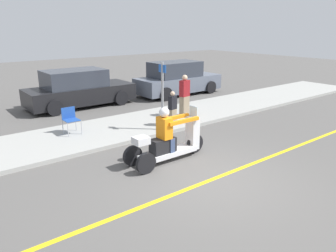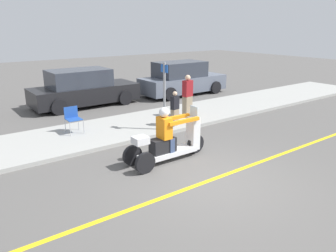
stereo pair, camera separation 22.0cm
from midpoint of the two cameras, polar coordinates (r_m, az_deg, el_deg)
ground_plane at (r=7.71m, az=8.23°, el=-9.33°), size 60.00×60.00×0.00m
lane_stripe at (r=7.64m, az=7.66°, el=-9.54°), size 24.00×0.12×0.01m
sidewalk_strip at (r=11.17m, az=-8.42°, el=-0.53°), size 28.00×2.80×0.12m
motorcycle_trike at (r=8.49m, az=0.81°, el=-2.75°), size 2.38×0.69×1.46m
spectator_end_of_line at (r=11.11m, az=1.76°, el=2.94°), size 0.31×0.22×1.19m
spectator_mid_group at (r=12.30m, az=3.93°, el=5.16°), size 0.40×0.28×1.56m
folding_chair_curbside at (r=10.82m, az=-15.72°, el=1.53°), size 0.46×0.46×0.82m
parked_car_lot_far at (r=14.85m, az=-14.15°, el=6.28°), size 4.59×2.02×1.61m
parked_car_lot_right at (r=16.90m, az=2.84°, el=8.13°), size 4.53×1.93×1.68m
street_sign at (r=10.52m, az=-0.02°, el=5.63°), size 0.08×0.36×2.20m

